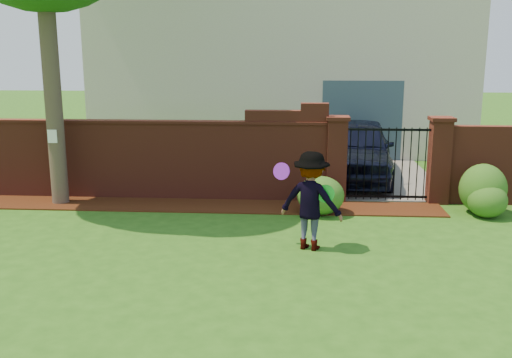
# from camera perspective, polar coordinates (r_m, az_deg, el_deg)

# --- Properties ---
(ground) EXTENTS (80.00, 80.00, 0.01)m
(ground) POSITION_cam_1_polar(r_m,az_deg,el_deg) (9.10, -5.75, -8.35)
(ground) COLOR #285916
(ground) RESTS_ON ground
(mulch_bed) EXTENTS (11.10, 1.08, 0.03)m
(mulch_bed) POSITION_cam_1_polar(r_m,az_deg,el_deg) (12.38, -7.55, -2.62)
(mulch_bed) COLOR #331609
(mulch_bed) RESTS_ON ground
(brick_wall) EXTENTS (8.70, 0.31, 2.16)m
(brick_wall) POSITION_cam_1_polar(r_m,az_deg,el_deg) (13.06, -11.66, 2.12)
(brick_wall) COLOR maroon
(brick_wall) RESTS_ON ground
(pillar_left) EXTENTS (0.50, 0.50, 1.88)m
(pillar_left) POSITION_cam_1_polar(r_m,az_deg,el_deg) (12.62, 8.03, 2.03)
(pillar_left) COLOR maroon
(pillar_left) RESTS_ON ground
(pillar_right) EXTENTS (0.50, 0.50, 1.88)m
(pillar_right) POSITION_cam_1_polar(r_m,az_deg,el_deg) (12.97, 17.78, 1.84)
(pillar_right) COLOR maroon
(pillar_right) RESTS_ON ground
(iron_gate) EXTENTS (1.78, 0.03, 1.60)m
(iron_gate) POSITION_cam_1_polar(r_m,az_deg,el_deg) (12.76, 12.95, 1.49)
(iron_gate) COLOR black
(iron_gate) RESTS_ON ground
(driveway) EXTENTS (3.20, 8.00, 0.01)m
(driveway) POSITION_cam_1_polar(r_m,az_deg,el_deg) (16.81, 10.72, 1.26)
(driveway) COLOR slate
(driveway) RESTS_ON ground
(house) EXTENTS (12.40, 6.40, 6.30)m
(house) POSITION_cam_1_polar(r_m,az_deg,el_deg) (20.38, 2.61, 12.33)
(house) COLOR beige
(house) RESTS_ON ground
(car) EXTENTS (2.34, 4.74, 1.55)m
(car) POSITION_cam_1_polar(r_m,az_deg,el_deg) (14.75, 9.95, 2.78)
(car) COLOR black
(car) RESTS_ON ground
(paper_notice) EXTENTS (0.20, 0.01, 0.28)m
(paper_notice) POSITION_cam_1_polar(r_m,az_deg,el_deg) (12.76, -19.64, 4.02)
(paper_notice) COLOR white
(paper_notice) RESTS_ON tree
(shrub_left) EXTENTS (0.96, 0.96, 0.78)m
(shrub_left) POSITION_cam_1_polar(r_m,az_deg,el_deg) (11.65, 6.46, -1.64)
(shrub_left) COLOR #1E5519
(shrub_left) RESTS_ON ground
(shrub_middle) EXTENTS (0.94, 0.94, 1.03)m
(shrub_middle) POSITION_cam_1_polar(r_m,az_deg,el_deg) (12.48, 21.67, -0.92)
(shrub_middle) COLOR #1E5519
(shrub_middle) RESTS_ON ground
(shrub_right) EXTENTS (0.77, 0.77, 0.68)m
(shrub_right) POSITION_cam_1_polar(r_m,az_deg,el_deg) (12.27, 22.05, -2.01)
(shrub_right) COLOR #1E5519
(shrub_right) RESTS_ON ground
(man) EXTENTS (1.21, 0.94, 1.65)m
(man) POSITION_cam_1_polar(r_m,az_deg,el_deg) (9.47, 5.41, -2.22)
(man) COLOR gray
(man) RESTS_ON ground
(frisbee_purple) EXTENTS (0.30, 0.18, 0.28)m
(frisbee_purple) POSITION_cam_1_polar(r_m,az_deg,el_deg) (9.38, 2.56, 0.78)
(frisbee_purple) COLOR purple
(frisbee_purple) RESTS_ON man
(frisbee_green) EXTENTS (0.30, 0.13, 0.30)m
(frisbee_green) POSITION_cam_1_polar(r_m,az_deg,el_deg) (9.35, 6.95, -1.47)
(frisbee_green) COLOR green
(frisbee_green) RESTS_ON man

